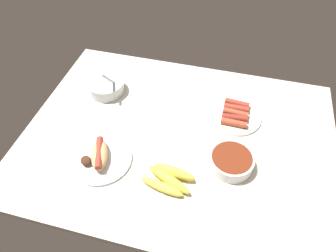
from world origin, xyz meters
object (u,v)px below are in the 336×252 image
plate_hotdog_assembled (100,157)px  plate_sausages (235,114)px  bowl_coleslaw (106,86)px  bowl_chili (231,161)px  banana_bunch (169,179)px

plate_hotdog_assembled → plate_sausages: plate_hotdog_assembled is taller
plate_sausages → bowl_coleslaw: bearing=178.6°
bowl_chili → banana_bunch: bearing=-148.1°
banana_bunch → plate_sausages: bearing=63.3°
bowl_chili → bowl_coleslaw: 63.67cm
plate_hotdog_assembled → bowl_coleslaw: 37.59cm
plate_hotdog_assembled → plate_sausages: bearing=37.2°
bowl_chili → banana_bunch: (-19.54, -12.15, -0.92)cm
plate_hotdog_assembled → bowl_coleslaw: size_ratio=1.43×
banana_bunch → bowl_coleslaw: bowl_coleslaw is taller
bowl_chili → plate_sausages: 24.63cm
bowl_chili → plate_sausages: (-1.09, 24.56, -1.46)cm
plate_hotdog_assembled → bowl_chili: 47.25cm
plate_hotdog_assembled → banana_bunch: 26.81cm
bowl_chili → banana_bunch: bowl_chili is taller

